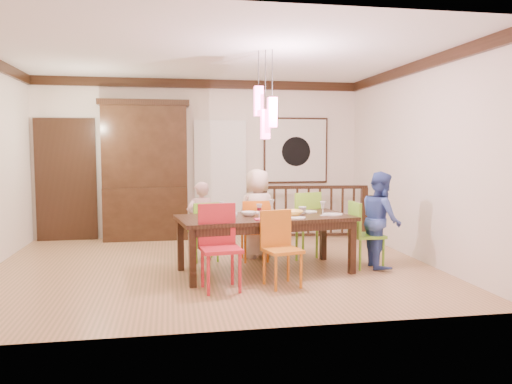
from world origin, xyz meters
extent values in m
plane|color=#987949|center=(0.00, 0.00, 0.00)|extent=(6.00, 6.00, 0.00)
plane|color=white|center=(0.00, 0.00, 2.90)|extent=(6.00, 6.00, 0.00)
plane|color=silver|center=(0.00, 2.50, 1.45)|extent=(6.00, 0.00, 6.00)
plane|color=silver|center=(3.00, 0.00, 1.45)|extent=(0.00, 5.00, 5.00)
cube|color=black|center=(-2.40, 2.45, 1.05)|extent=(1.04, 0.07, 2.24)
cube|color=silver|center=(0.35, 2.46, 1.05)|extent=(0.97, 0.05, 2.22)
cube|color=black|center=(1.80, 2.47, 1.60)|extent=(1.25, 0.04, 1.25)
cube|color=silver|center=(1.80, 2.44, 1.60)|extent=(1.18, 0.02, 1.18)
cylinder|color=black|center=(1.80, 2.43, 1.58)|extent=(0.56, 0.01, 0.56)
cube|color=#FC4B94|center=(0.56, -0.39, 2.25)|extent=(0.11, 0.11, 0.38)
cylinder|color=black|center=(0.56, -0.39, 2.67)|extent=(0.01, 0.01, 0.46)
cube|color=#FC4B94|center=(0.72, -0.49, 2.10)|extent=(0.11, 0.11, 0.38)
cylinder|color=black|center=(0.72, -0.49, 2.59)|extent=(0.01, 0.01, 0.61)
cube|color=#FC4B94|center=(0.64, -0.44, 1.95)|extent=(0.11, 0.11, 0.38)
cylinder|color=black|center=(0.64, -0.44, 2.52)|extent=(0.01, 0.01, 0.76)
cube|color=black|center=(0.64, -0.44, 0.72)|extent=(2.39, 1.34, 0.05)
cube|color=black|center=(-0.41, -0.01, 0.35)|extent=(0.09, 0.09, 0.70)
cube|color=black|center=(1.70, -0.01, 0.35)|extent=(0.09, 0.09, 0.70)
cube|color=black|center=(-0.41, -0.88, 0.35)|extent=(0.09, 0.09, 0.70)
cube|color=black|center=(1.70, -0.88, 0.35)|extent=(0.09, 0.09, 0.70)
cube|color=black|center=(0.64, 0.01, 0.65)|extent=(2.05, 0.33, 0.10)
cube|color=black|center=(0.64, -0.90, 0.65)|extent=(2.05, 0.33, 0.10)
cube|color=#7DCF26|center=(-0.11, 0.38, 0.42)|extent=(0.46, 0.46, 0.04)
cube|color=#7DCF26|center=(-0.11, 0.38, 0.65)|extent=(0.39, 0.11, 0.43)
cylinder|color=#7DCF26|center=(-0.26, 0.22, 0.21)|extent=(0.03, 0.03, 0.41)
cylinder|color=#7DCF26|center=(0.05, 0.22, 0.21)|extent=(0.03, 0.03, 0.41)
cylinder|color=#7DCF26|center=(-0.26, 0.54, 0.21)|extent=(0.03, 0.03, 0.41)
cylinder|color=#7DCF26|center=(0.05, 0.54, 0.21)|extent=(0.03, 0.03, 0.41)
cube|color=orange|center=(0.62, 0.26, 0.43)|extent=(0.41, 0.41, 0.04)
cube|color=orange|center=(0.62, 0.26, 0.67)|extent=(0.40, 0.04, 0.44)
cylinder|color=orange|center=(0.46, 0.10, 0.21)|extent=(0.03, 0.03, 0.42)
cylinder|color=orange|center=(0.79, 0.10, 0.21)|extent=(0.03, 0.03, 0.42)
cylinder|color=orange|center=(0.46, 0.42, 0.21)|extent=(0.03, 0.03, 0.42)
cylinder|color=orange|center=(0.79, 0.42, 0.21)|extent=(0.03, 0.03, 0.42)
cube|color=#82C92C|center=(1.34, 0.36, 0.48)|extent=(0.57, 0.57, 0.04)
cube|color=#82C92C|center=(1.34, 0.36, 0.75)|extent=(0.44, 0.19, 0.49)
cylinder|color=#82C92C|center=(1.15, 0.18, 0.24)|extent=(0.04, 0.04, 0.47)
cylinder|color=#82C92C|center=(1.52, 0.18, 0.24)|extent=(0.04, 0.04, 0.47)
cylinder|color=#82C92C|center=(1.15, 0.54, 0.24)|extent=(0.04, 0.04, 0.47)
cylinder|color=#82C92C|center=(1.52, 0.54, 0.24)|extent=(0.04, 0.04, 0.47)
cube|color=red|center=(-0.02, -1.19, 0.48)|extent=(0.49, 0.49, 0.04)
cube|color=red|center=(-0.02, -1.19, 0.74)|extent=(0.45, 0.09, 0.49)
cylinder|color=red|center=(-0.20, -1.38, 0.23)|extent=(0.04, 0.04, 0.47)
cylinder|color=red|center=(0.16, -1.38, 0.23)|extent=(0.04, 0.04, 0.47)
cylinder|color=red|center=(-0.20, -1.01, 0.23)|extent=(0.04, 0.04, 0.47)
cylinder|color=red|center=(0.16, -1.01, 0.23)|extent=(0.04, 0.04, 0.47)
cube|color=#C66C19|center=(0.72, -1.15, 0.43)|extent=(0.49, 0.49, 0.04)
cube|color=#C66C19|center=(0.72, -1.15, 0.67)|extent=(0.40, 0.13, 0.44)
cylinder|color=#C66C19|center=(0.55, -1.32, 0.21)|extent=(0.03, 0.03, 0.42)
cylinder|color=#C66C19|center=(0.88, -1.32, 0.21)|extent=(0.03, 0.03, 0.42)
cylinder|color=#C66C19|center=(0.55, -0.99, 0.21)|extent=(0.03, 0.03, 0.42)
cylinder|color=#C66C19|center=(0.88, -0.99, 0.21)|extent=(0.03, 0.03, 0.42)
cube|color=#69AD28|center=(2.08, -0.42, 0.44)|extent=(0.41, 0.41, 0.04)
cube|color=#69AD28|center=(2.08, -0.42, 0.69)|extent=(0.04, 0.41, 0.45)
cylinder|color=#69AD28|center=(1.92, -0.58, 0.22)|extent=(0.04, 0.04, 0.43)
cylinder|color=#69AD28|center=(2.25, -0.58, 0.22)|extent=(0.04, 0.04, 0.43)
cylinder|color=#69AD28|center=(1.92, -0.25, 0.22)|extent=(0.04, 0.04, 0.43)
cylinder|color=#69AD28|center=(2.25, -0.25, 0.22)|extent=(0.04, 0.04, 0.43)
cube|color=black|center=(-1.02, 2.28, 0.47)|extent=(1.47, 0.44, 0.95)
cube|color=black|center=(-1.02, 2.30, 1.68)|extent=(1.47, 0.40, 1.47)
cube|color=black|center=(-1.02, 2.49, 1.68)|extent=(1.26, 0.02, 1.26)
cube|color=black|center=(-1.02, 2.30, 2.44)|extent=(1.58, 0.44, 0.10)
cube|color=black|center=(1.09, 1.95, 0.46)|extent=(0.13, 0.13, 0.92)
cube|color=black|center=(2.96, 1.95, 0.46)|extent=(0.13, 0.13, 0.92)
cube|color=black|center=(2.03, 1.95, 0.93)|extent=(1.99, 0.30, 0.06)
cube|color=black|center=(2.03, 1.95, 0.05)|extent=(1.87, 0.27, 0.05)
imported|color=#D09E9E|center=(-0.15, 0.38, 0.58)|extent=(0.48, 0.38, 1.16)
imported|color=beige|center=(0.70, 0.46, 0.67)|extent=(0.76, 0.61, 1.34)
imported|color=#3C56A9|center=(2.28, -0.43, 0.66)|extent=(0.56, 0.69, 1.33)
imported|color=gold|center=(0.97, -0.52, 0.79)|extent=(0.34, 0.34, 0.08)
imported|color=white|center=(0.43, -0.42, 0.78)|extent=(0.25, 0.25, 0.06)
imported|color=silver|center=(0.20, -0.57, 0.79)|extent=(0.13, 0.13, 0.09)
imported|color=silver|center=(1.19, -0.31, 0.80)|extent=(0.14, 0.14, 0.10)
cylinder|color=white|center=(-0.06, -0.16, 0.76)|extent=(0.26, 0.26, 0.01)
cylinder|color=white|center=(0.68, -0.12, 0.76)|extent=(0.26, 0.26, 0.01)
cylinder|color=white|center=(1.31, -0.15, 0.76)|extent=(0.26, 0.26, 0.01)
cylinder|color=white|center=(-0.02, -0.73, 0.76)|extent=(0.26, 0.26, 0.01)
cylinder|color=white|center=(0.98, -0.72, 0.76)|extent=(0.26, 0.26, 0.01)
cylinder|color=white|center=(1.56, -0.48, 0.76)|extent=(0.26, 0.26, 0.01)
cube|color=#D83359|center=(0.54, -0.78, 0.76)|extent=(0.18, 0.14, 0.01)
camera|label=1|loc=(-0.59, -6.84, 1.64)|focal=35.00mm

